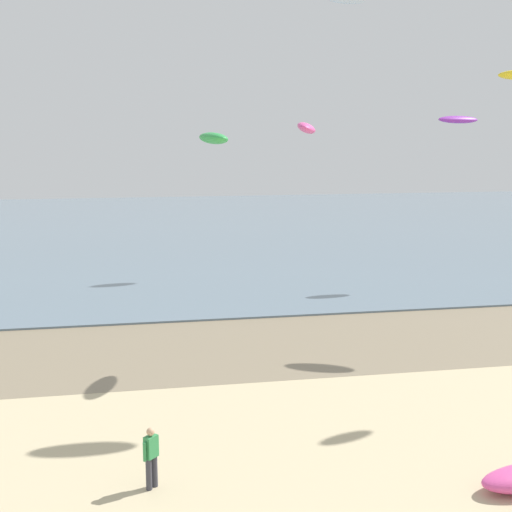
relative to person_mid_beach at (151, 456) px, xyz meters
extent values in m
cube|color=#84755B|center=(4.62, 11.70, -0.91)|extent=(120.00, 8.99, 0.01)
cube|color=slate|center=(4.62, 51.19, -0.87)|extent=(160.00, 70.00, 0.10)
cylinder|color=#383842|center=(-0.08, -0.08, -0.48)|extent=(0.16, 0.16, 0.88)
cylinder|color=#383842|center=(0.08, 0.08, -0.48)|extent=(0.16, 0.16, 0.88)
cube|color=#338C4C|center=(0.00, 0.00, 0.26)|extent=(0.41, 0.41, 0.60)
sphere|color=tan|center=(0.00, 0.00, 0.68)|extent=(0.22, 0.22, 0.22)
cylinder|color=#338C4C|center=(-0.17, -0.17, 0.21)|extent=(0.09, 0.09, 0.52)
cylinder|color=#338C4C|center=(0.17, 0.17, 0.21)|extent=(0.09, 0.09, 0.52)
ellipsoid|color=green|center=(2.46, 5.90, 8.27)|extent=(1.17, 2.43, 0.50)
ellipsoid|color=#E54C99|center=(6.88, 10.55, 8.66)|extent=(1.53, 2.59, 0.66)
ellipsoid|color=purple|center=(19.73, 22.74, 9.32)|extent=(2.80, 1.22, 0.62)
camera|label=1|loc=(-0.31, -16.98, 8.38)|focal=47.63mm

